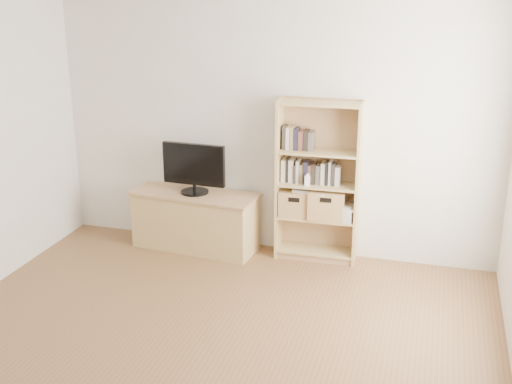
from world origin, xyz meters
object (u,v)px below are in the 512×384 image
at_px(tv_stand, 196,221).
at_px(baby_monitor, 307,181).
at_px(basket_right, 327,203).
at_px(laptop, 312,190).
at_px(television, 194,168).
at_px(bookshelf, 318,182).
at_px(basket_left, 296,202).

height_order(tv_stand, baby_monitor, baby_monitor).
xyz_separation_m(tv_stand, basket_right, (1.36, 0.09, 0.30)).
bearing_deg(laptop, tv_stand, -166.46).
bearing_deg(tv_stand, laptop, 9.64).
bearing_deg(television, baby_monitor, 2.43).
distance_m(bookshelf, laptop, 0.10).
xyz_separation_m(television, laptop, (1.21, 0.09, -0.15)).
distance_m(tv_stand, bookshelf, 1.36).
height_order(bookshelf, basket_right, bookshelf).
distance_m(tv_stand, baby_monitor, 1.30).
xyz_separation_m(tv_stand, television, (-0.00, 0.00, 0.58)).
xyz_separation_m(basket_left, laptop, (0.16, 0.00, 0.14)).
xyz_separation_m(tv_stand, bookshelf, (1.26, 0.09, 0.52)).
relative_size(tv_stand, laptop, 3.78).
bearing_deg(basket_right, laptop, 178.66).
bearing_deg(baby_monitor, television, 165.67).
height_order(television, laptop, television).
bearing_deg(laptop, bookshelf, 18.29).
relative_size(tv_stand, basket_right, 3.62).
bearing_deg(baby_monitor, laptop, 53.49).
bearing_deg(basket_right, tv_stand, -179.99).
relative_size(tv_stand, bookshelf, 0.79).
distance_m(baby_monitor, basket_left, 0.30).
distance_m(bookshelf, baby_monitor, 0.13).
bearing_deg(laptop, television, -166.46).
height_order(basket_right, laptop, basket_right).
height_order(tv_stand, bookshelf, bookshelf).
bearing_deg(tv_stand, baby_monitor, 5.66).
relative_size(tv_stand, basket_left, 4.03).
bearing_deg(laptop, basket_right, 12.03).
xyz_separation_m(baby_monitor, basket_right, (0.19, 0.09, -0.25)).
bearing_deg(television, laptop, 6.41).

